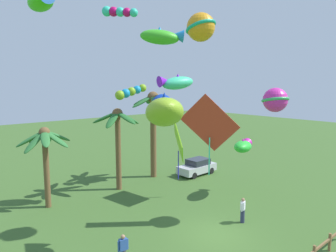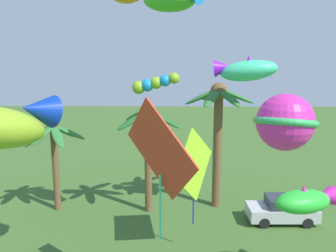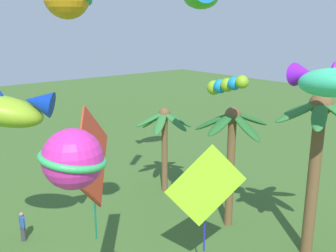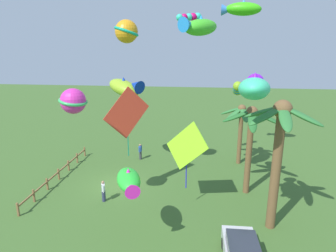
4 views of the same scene
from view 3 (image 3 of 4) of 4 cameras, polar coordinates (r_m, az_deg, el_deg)
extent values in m
cylinder|color=brown|center=(19.13, 20.84, -7.84)|extent=(0.55, 0.55, 7.39)
ellipsoid|color=#2D7033|center=(19.17, 22.19, 2.69)|extent=(1.43, 2.28, 1.15)
ellipsoid|color=#2D7033|center=(18.79, 19.36, 2.58)|extent=(2.25, 0.98, 1.23)
ellipsoid|color=#2D7033|center=(17.60, 18.93, 2.05)|extent=(1.61, 2.25, 1.11)
ellipsoid|color=#2D7033|center=(17.12, 21.68, 1.46)|extent=(1.58, 2.26, 1.11)
sphere|color=brown|center=(18.09, 21.90, 3.06)|extent=(1.05, 1.05, 1.05)
cylinder|color=brown|center=(20.93, 9.28, -6.73)|extent=(0.44, 0.44, 6.26)
ellipsoid|color=#236028|center=(19.45, 11.56, -0.14)|extent=(2.10, 0.79, 1.32)
ellipsoid|color=#236028|center=(20.56, 12.17, 1.05)|extent=(1.37, 2.24, 1.05)
ellipsoid|color=#236028|center=(21.06, 9.39, 1.37)|extent=(1.96, 1.93, 1.14)
ellipsoid|color=#236028|center=(20.22, 6.85, 0.70)|extent=(2.06, 1.69, 1.27)
ellipsoid|color=#236028|center=(19.23, 7.95, 0.29)|extent=(0.93, 2.23, 1.05)
sphere|color=brown|center=(20.00, 9.65, 1.65)|extent=(0.84, 0.84, 0.84)
cylinder|color=brown|center=(25.03, -0.51, -4.04)|extent=(0.39, 0.39, 5.31)
ellipsoid|color=#2D7033|center=(23.76, 1.07, 0.68)|extent=(2.02, 0.80, 1.15)
ellipsoid|color=#2D7033|center=(24.59, 1.50, 0.97)|extent=(1.39, 1.96, 1.31)
ellipsoid|color=#2D7033|center=(25.12, 0.70, 1.36)|extent=(1.07, 2.02, 1.23)
ellipsoid|color=#2D7033|center=(25.24, -1.13, 1.44)|extent=(2.02, 1.26, 1.22)
ellipsoid|color=#2D7033|center=(24.82, -2.21, 0.91)|extent=(1.90, 1.24, 1.45)
ellipsoid|color=#2D7033|center=(24.03, -2.64, 1.01)|extent=(1.13, 2.10, 1.01)
ellipsoid|color=#2D7033|center=(23.57, -1.16, 0.42)|extent=(1.56, 1.92, 1.26)
sphere|color=brown|center=(24.30, -0.52, 1.90)|extent=(0.75, 0.75, 0.75)
cylinder|color=#38383D|center=(21.66, -20.79, -14.71)|extent=(0.26, 0.26, 0.84)
cube|color=#2D519E|center=(21.34, -20.96, -13.09)|extent=(0.41, 0.28, 0.54)
sphere|color=#A37556|center=(21.17, -21.06, -12.19)|extent=(0.21, 0.21, 0.21)
cylinder|color=#2D519E|center=(21.56, -21.08, -12.95)|extent=(0.09, 0.09, 0.52)
cylinder|color=#2D519E|center=(21.16, -20.82, -13.48)|extent=(0.09, 0.09, 0.52)
sphere|color=#DD2CA3|center=(9.53, -14.04, -4.80)|extent=(1.50, 1.50, 1.50)
torus|color=#35B25C|center=(9.53, -14.04, -4.80)|extent=(2.16, 2.17, 0.47)
cube|color=#93E124|center=(15.83, 5.64, -8.82)|extent=(1.92, 2.86, 3.33)
cylinder|color=#2727C8|center=(16.69, 5.47, -14.90)|extent=(0.07, 0.07, 2.21)
cube|color=red|center=(13.80, -11.26, -4.51)|extent=(2.52, 2.71, 3.57)
cylinder|color=#3DE9B3|center=(14.61, -10.85, -12.19)|extent=(0.08, 0.08, 2.36)
ellipsoid|color=#3ED89A|center=(15.67, 23.37, 5.98)|extent=(3.41, 2.09, 1.47)
cone|color=#8019DE|center=(16.52, 19.65, 7.30)|extent=(1.25, 1.16, 1.09)
cone|color=#8019DE|center=(15.61, 23.56, 7.80)|extent=(0.72, 0.72, 0.63)
ellipsoid|color=#8CB726|center=(17.40, -23.62, 2.11)|extent=(3.60, 3.99, 2.00)
cone|color=#0C2FA8|center=(16.84, -18.74, 3.38)|extent=(1.68, 1.73, 1.33)
cone|color=#0C2FA8|center=(17.30, -23.81, 3.96)|extent=(0.98, 0.98, 0.71)
sphere|color=#80B221|center=(19.22, 6.88, 5.72)|extent=(0.73, 0.73, 0.73)
sphere|color=#178DD4|center=(18.82, 7.84, 5.90)|extent=(0.70, 0.70, 0.70)
sphere|color=#80B221|center=(18.44, 8.85, 6.09)|extent=(0.67, 0.67, 0.67)
sphere|color=#178DD4|center=(18.05, 9.90, 6.28)|extent=(0.64, 0.64, 0.64)
sphere|color=#80B221|center=(17.68, 10.99, 6.49)|extent=(0.61, 0.61, 0.61)
camera|label=1|loc=(26.28, -53.11, 4.24)|focal=32.71mm
camera|label=2|loc=(12.24, -63.10, -0.67)|focal=36.40mm
camera|label=4|loc=(13.55, 84.34, 1.01)|focal=30.49mm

